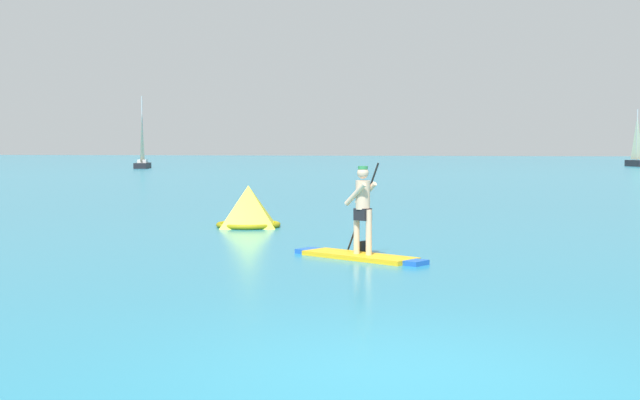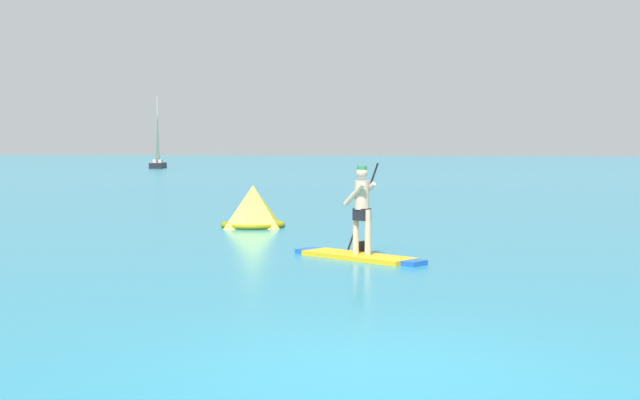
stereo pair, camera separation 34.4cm
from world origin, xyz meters
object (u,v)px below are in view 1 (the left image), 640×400
Objects in this scene: paddleboarder_mid_center at (360,236)px; sailboat_left_horizon at (142,159)px; sailboat_right_horizon at (636,158)px; race_marker_buoy at (248,209)px.

sailboat_left_horizon reaches higher than paddleboarder_mid_center.
sailboat_left_horizon reaches higher than sailboat_right_horizon.
sailboat_right_horizon reaches higher than paddleboarder_mid_center.
sailboat_left_horizon is 54.33m from sailboat_right_horizon.
paddleboarder_mid_center is at bearing 155.63° from sailboat_right_horizon.
sailboat_left_horizon is at bearing 118.95° from race_marker_buoy.
paddleboarder_mid_center is 0.42× the size of sailboat_right_horizon.
sailboat_right_horizon is at bearing -72.44° from paddleboarder_mid_center.
paddleboarder_mid_center is 71.16m from sailboat_left_horizon.
paddleboarder_mid_center is 1.43× the size of race_marker_buoy.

